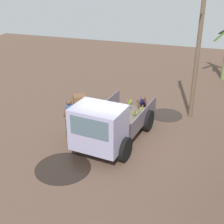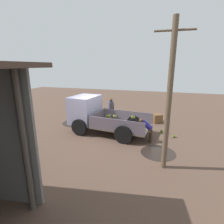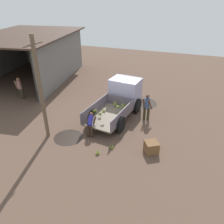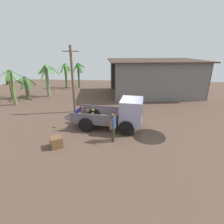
% 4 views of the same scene
% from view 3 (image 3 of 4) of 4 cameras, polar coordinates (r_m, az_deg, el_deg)
% --- Properties ---
extents(ground, '(36.00, 36.00, 0.00)m').
position_cam_3_polar(ground, '(14.25, 0.98, -0.18)').
color(ground, brown).
extents(mud_patch_0, '(1.56, 1.56, 0.01)m').
position_cam_3_polar(mud_patch_0, '(12.12, -11.32, -6.51)').
color(mud_patch_0, '#2C221D').
rests_on(mud_patch_0, ground).
extents(mud_patch_1, '(2.02, 2.02, 0.01)m').
position_cam_3_polar(mud_patch_1, '(15.66, 7.97, 2.34)').
color(mud_patch_1, black).
rests_on(mud_patch_1, ground).
extents(cargo_truck, '(4.76, 2.58, 2.06)m').
position_cam_3_polar(cargo_truck, '(14.04, 2.66, 4.22)').
color(cargo_truck, brown).
rests_on(cargo_truck, ground).
extents(warehouse_shed, '(11.28, 8.85, 3.87)m').
position_cam_3_polar(warehouse_shed, '(21.38, -20.58, 15.96)').
color(warehouse_shed, slate).
rests_on(warehouse_shed, ground).
extents(utility_pole, '(1.27, 0.19, 5.33)m').
position_cam_3_polar(utility_pole, '(11.25, -18.16, 5.60)').
color(utility_pole, brown).
rests_on(utility_pole, ground).
extents(person_foreground_visitor, '(0.34, 0.67, 1.70)m').
position_cam_3_polar(person_foreground_visitor, '(13.21, 9.10, 1.60)').
color(person_foreground_visitor, '#34311E').
rests_on(person_foreground_visitor, ground).
extents(person_worker_loading, '(0.71, 0.61, 1.24)m').
position_cam_3_polar(person_worker_loading, '(11.75, -5.68, -3.01)').
color(person_worker_loading, '#36261A').
rests_on(person_worker_loading, ground).
extents(person_bystander_near_shed, '(0.35, 0.67, 1.62)m').
position_cam_3_polar(person_bystander_near_shed, '(17.23, -22.99, 6.03)').
color(person_bystander_near_shed, '#362D20').
rests_on(person_bystander_near_shed, ground).
extents(banana_bunch_on_ground_0, '(0.22, 0.22, 0.18)m').
position_cam_3_polar(banana_bunch_on_ground_0, '(10.74, -3.77, -10.50)').
color(banana_bunch_on_ground_0, '#453E2C').
rests_on(banana_bunch_on_ground_0, ground).
extents(banana_bunch_on_ground_1, '(0.22, 0.22, 0.18)m').
position_cam_3_polar(banana_bunch_on_ground_1, '(11.07, -0.11, -9.03)').
color(banana_bunch_on_ground_1, '#403929').
rests_on(banana_bunch_on_ground_1, ground).
extents(wooden_crate_0, '(0.84, 0.84, 0.58)m').
position_cam_3_polar(wooden_crate_0, '(10.90, 10.24, -9.03)').
color(wooden_crate_0, brown).
rests_on(wooden_crate_0, ground).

